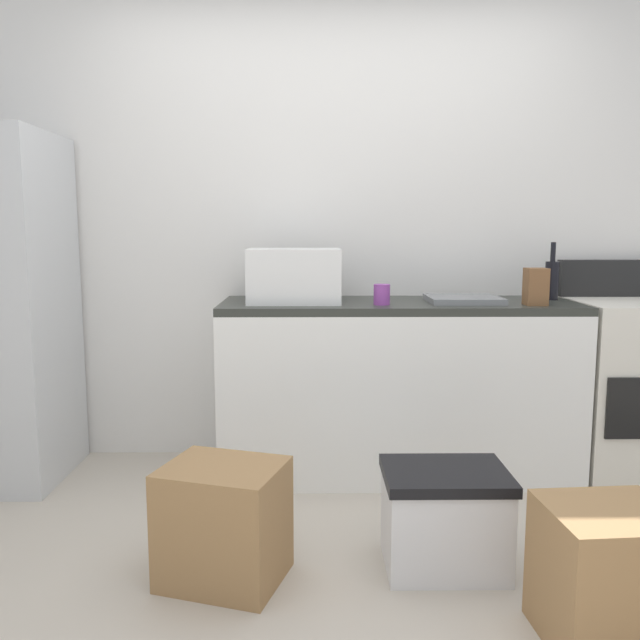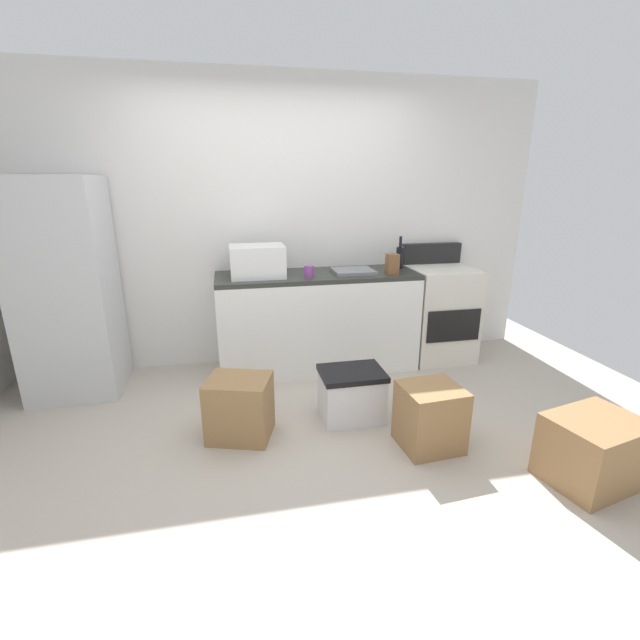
# 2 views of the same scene
# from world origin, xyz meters

# --- Properties ---
(ground_plane) EXTENTS (6.00, 6.00, 0.00)m
(ground_plane) POSITION_xyz_m (0.00, 0.00, 0.00)
(ground_plane) COLOR #B2A899
(wall_back) EXTENTS (5.00, 0.10, 2.60)m
(wall_back) POSITION_xyz_m (0.00, 1.55, 1.30)
(wall_back) COLOR silver
(wall_back) RESTS_ON ground_plane
(kitchen_counter) EXTENTS (1.80, 0.60, 0.90)m
(kitchen_counter) POSITION_xyz_m (0.30, 1.20, 0.45)
(kitchen_counter) COLOR white
(kitchen_counter) RESTS_ON ground_plane
(stove_oven) EXTENTS (0.60, 0.61, 1.10)m
(stove_oven) POSITION_xyz_m (1.52, 1.21, 0.47)
(stove_oven) COLOR silver
(stove_oven) RESTS_ON ground_plane
(microwave) EXTENTS (0.46, 0.34, 0.27)m
(microwave) POSITION_xyz_m (-0.23, 1.17, 1.04)
(microwave) COLOR white
(microwave) RESTS_ON kitchen_counter
(sink_basin) EXTENTS (0.36, 0.32, 0.03)m
(sink_basin) POSITION_xyz_m (0.63, 1.16, 0.92)
(sink_basin) COLOR slate
(sink_basin) RESTS_ON kitchen_counter
(wine_bottle) EXTENTS (0.07, 0.07, 0.30)m
(wine_bottle) POSITION_xyz_m (1.11, 1.28, 1.01)
(wine_bottle) COLOR black
(wine_bottle) RESTS_ON kitchen_counter
(coffee_mug) EXTENTS (0.08, 0.08, 0.10)m
(coffee_mug) POSITION_xyz_m (0.20, 1.06, 0.95)
(coffee_mug) COLOR purple
(coffee_mug) RESTS_ON kitchen_counter
(knife_block) EXTENTS (0.10, 0.10, 0.18)m
(knife_block) POSITION_xyz_m (0.94, 1.03, 0.99)
(knife_block) COLOR brown
(knife_block) RESTS_ON kitchen_counter
(cardboard_box_large) EXTENTS (0.40, 0.38, 0.43)m
(cardboard_box_large) POSITION_xyz_m (0.76, -0.25, 0.21)
(cardboard_box_large) COLOR olive
(cardboard_box_large) RESTS_ON ground_plane
(cardboard_box_medium) EXTENTS (0.50, 0.45, 0.43)m
(cardboard_box_medium) POSITION_xyz_m (-0.46, 0.13, 0.21)
(cardboard_box_medium) COLOR olive
(cardboard_box_medium) RESTS_ON ground_plane
(storage_bin) EXTENTS (0.46, 0.36, 0.38)m
(storage_bin) POSITION_xyz_m (0.36, 0.21, 0.19)
(storage_bin) COLOR silver
(storage_bin) RESTS_ON ground_plane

